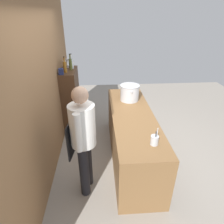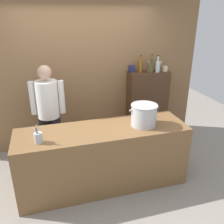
# 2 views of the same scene
# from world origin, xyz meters

# --- Properties ---
(ground_plane) EXTENTS (8.00, 8.00, 0.00)m
(ground_plane) POSITION_xyz_m (0.00, 0.00, 0.00)
(ground_plane) COLOR gray
(brick_back_panel) EXTENTS (4.40, 0.10, 3.00)m
(brick_back_panel) POSITION_xyz_m (0.00, 1.40, 1.50)
(brick_back_panel) COLOR olive
(brick_back_panel) RESTS_ON ground_plane
(prep_counter) EXTENTS (2.37, 0.70, 0.90)m
(prep_counter) POSITION_xyz_m (0.00, 0.00, 0.45)
(prep_counter) COLOR brown
(prep_counter) RESTS_ON ground_plane
(bar_cabinet) EXTENTS (0.76, 0.32, 1.35)m
(bar_cabinet) POSITION_xyz_m (1.19, 1.19, 0.67)
(bar_cabinet) COLOR #472D1C
(bar_cabinet) RESTS_ON ground_plane
(chef) EXTENTS (0.52, 0.38, 1.66)m
(chef) POSITION_xyz_m (-0.68, 0.79, 0.96)
(chef) COLOR black
(chef) RESTS_ON ground_plane
(stockpot_large) EXTENTS (0.43, 0.37, 0.30)m
(stockpot_large) POSITION_xyz_m (0.58, -0.03, 1.05)
(stockpot_large) COLOR #B7BABF
(stockpot_large) RESTS_ON prep_counter
(utensil_crock) EXTENTS (0.10, 0.10, 0.25)m
(utensil_crock) POSITION_xyz_m (-0.84, -0.14, 0.97)
(utensil_crock) COLOR #B7BABF
(utensil_crock) RESTS_ON prep_counter
(wine_bottle_clear) EXTENTS (0.08, 0.08, 0.31)m
(wine_bottle_clear) POSITION_xyz_m (1.32, 1.12, 1.46)
(wine_bottle_clear) COLOR silver
(wine_bottle_clear) RESTS_ON bar_cabinet
(wine_bottle_amber) EXTENTS (0.07, 0.07, 0.31)m
(wine_bottle_amber) POSITION_xyz_m (1.03, 1.22, 1.46)
(wine_bottle_amber) COLOR #8C5919
(wine_bottle_amber) RESTS_ON bar_cabinet
(wine_bottle_olive) EXTENTS (0.07, 0.07, 0.33)m
(wine_bottle_olive) POSITION_xyz_m (1.20, 1.13, 1.47)
(wine_bottle_olive) COLOR #475123
(wine_bottle_olive) RESTS_ON bar_cabinet
(wine_glass_tall) EXTENTS (0.07, 0.07, 0.19)m
(wine_glass_tall) POSITION_xyz_m (1.21, 1.24, 1.48)
(wine_glass_tall) COLOR silver
(wine_glass_tall) RESTS_ON bar_cabinet
(wine_glass_short) EXTENTS (0.07, 0.07, 0.17)m
(wine_glass_short) POSITION_xyz_m (1.43, 1.23, 1.47)
(wine_glass_short) COLOR silver
(wine_glass_short) RESTS_ON bar_cabinet
(spice_tin_navy) EXTENTS (0.09, 0.09, 0.12)m
(spice_tin_navy) POSITION_xyz_m (0.88, 1.28, 1.41)
(spice_tin_navy) COLOR navy
(spice_tin_navy) RESTS_ON bar_cabinet
(spice_tin_cream) EXTENTS (0.07, 0.07, 0.10)m
(spice_tin_cream) POSITION_xyz_m (1.48, 1.14, 1.40)
(spice_tin_cream) COLOR beige
(spice_tin_cream) RESTS_ON bar_cabinet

